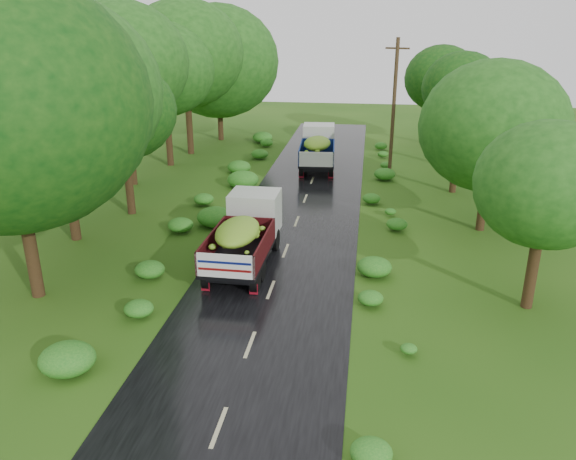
# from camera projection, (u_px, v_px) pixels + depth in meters

# --- Properties ---
(ground) EXTENTS (120.00, 120.00, 0.00)m
(ground) POSITION_uv_depth(u_px,v_px,m) (219.00, 428.00, 14.68)
(ground) COLOR #204C10
(ground) RESTS_ON ground
(road) EXTENTS (6.50, 80.00, 0.02)m
(road) POSITION_uv_depth(u_px,v_px,m) (256.00, 329.00, 19.30)
(road) COLOR black
(road) RESTS_ON ground
(road_lines) EXTENTS (0.12, 69.60, 0.00)m
(road_lines) POSITION_uv_depth(u_px,v_px,m) (261.00, 314.00, 20.22)
(road_lines) COLOR #BFB78C
(road_lines) RESTS_ON road
(truck_near) EXTENTS (2.35, 6.38, 2.66)m
(truck_near) POSITION_uv_depth(u_px,v_px,m) (246.00, 231.00, 23.96)
(truck_near) COLOR black
(truck_near) RESTS_ON ground
(truck_far) EXTENTS (2.67, 6.62, 2.73)m
(truck_far) POSITION_uv_depth(u_px,v_px,m) (318.00, 146.00, 39.54)
(truck_far) COLOR black
(truck_far) RESTS_ON ground
(utility_pole) EXTENTS (1.52, 0.58, 8.89)m
(utility_pole) POSITION_uv_depth(u_px,v_px,m) (394.00, 107.00, 36.77)
(utility_pole) COLOR #382616
(utility_pole) RESTS_ON ground
(trees_left) EXTENTS (6.73, 34.23, 9.44)m
(trees_left) POSITION_uv_depth(u_px,v_px,m) (144.00, 74.00, 33.39)
(trees_left) COLOR black
(trees_left) RESTS_ON ground
(trees_right) EXTENTS (4.03, 31.58, 7.04)m
(trees_right) POSITION_uv_depth(u_px,v_px,m) (471.00, 109.00, 32.53)
(trees_right) COLOR black
(trees_right) RESTS_ON ground
(shrubs) EXTENTS (11.90, 44.00, 0.70)m
(shrubs) POSITION_uv_depth(u_px,v_px,m) (291.00, 229.00, 27.51)
(shrubs) COLOR #18671B
(shrubs) RESTS_ON ground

